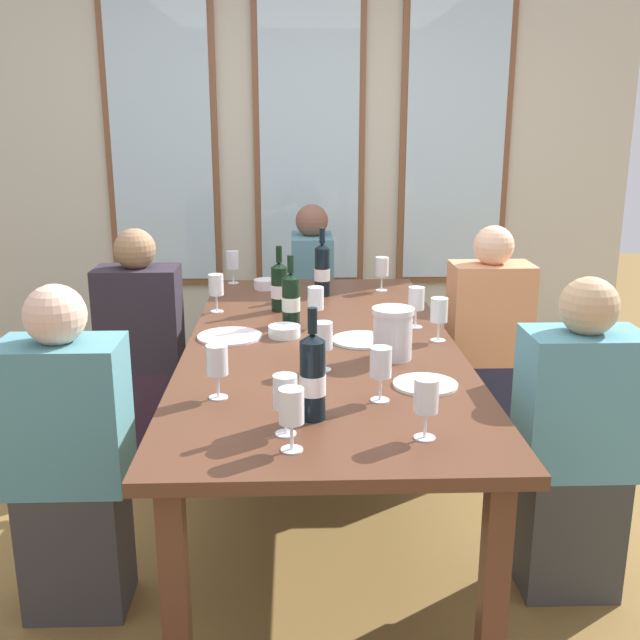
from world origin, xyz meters
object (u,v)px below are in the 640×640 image
object	(u,v)px
dining_table	(321,357)
tasting_bowl_0	(266,284)
wine_bottle_0	(279,286)
wine_glass_3	(382,267)
wine_bottle_3	(313,376)
seated_person_0	(69,462)
wine_bottle_1	(322,270)
wine_glass_1	(381,365)
wine_glass_7	(416,299)
wine_glass_5	(233,262)
wine_glass_10	(426,398)
tasting_bowl_1	(284,331)
seated_person_3	(487,345)
seated_person_1	(575,448)
wine_glass_11	(285,393)
wine_bottle_2	(291,299)
wine_glass_0	(216,287)
white_plate_0	(230,336)
white_plate_1	(362,340)
wine_glass_2	(291,408)
wine_glass_8	(316,300)
wine_glass_9	(323,337)
seated_person_2	(142,351)
seated_person_4	(312,302)
wine_glass_4	(439,312)
wine_glass_6	(217,361)
white_plate_2	(425,384)
metal_pitcher	(393,333)

from	to	relation	value
dining_table	tasting_bowl_0	size ratio (longest dim) A/B	19.50
wine_bottle_0	wine_glass_3	xyz separation A→B (m)	(0.51, 0.38, 0.01)
wine_bottle_3	seated_person_0	distance (m)	0.87
wine_bottle_1	wine_glass_1	bearing A→B (deg)	-84.91
wine_glass_7	wine_glass_5	bearing A→B (deg)	132.97
wine_glass_10	tasting_bowl_1	bearing A→B (deg)	111.68
tasting_bowl_0	seated_person_3	size ratio (longest dim) A/B	0.11
seated_person_1	wine_glass_5	bearing A→B (deg)	127.60
wine_glass_11	wine_bottle_2	bearing A→B (deg)	89.39
wine_bottle_3	seated_person_1	world-z (taller)	seated_person_1
wine_bottle_3	seated_person_3	distance (m)	1.68
dining_table	seated_person_0	size ratio (longest dim) A/B	2.09
tasting_bowl_1	wine_glass_0	distance (m)	0.52
dining_table	white_plate_0	xyz separation A→B (m)	(-0.37, 0.07, 0.07)
white_plate_1	seated_person_0	size ratio (longest dim) A/B	0.22
wine_glass_2	wine_glass_8	world-z (taller)	same
tasting_bowl_0	wine_glass_11	xyz separation A→B (m)	(0.12, -1.83, 0.10)
wine_bottle_3	seated_person_0	world-z (taller)	seated_person_0
wine_glass_1	wine_glass_9	distance (m)	0.34
dining_table	wine_glass_0	size ratio (longest dim) A/B	13.36
wine_bottle_3	wine_glass_11	bearing A→B (deg)	-125.55
wine_bottle_0	seated_person_2	bearing A→B (deg)	173.48
wine_glass_9	seated_person_2	xyz separation A→B (m)	(-0.82, 0.92, -0.34)
white_plate_0	wine_bottle_2	world-z (taller)	wine_bottle_2
wine_glass_5	wine_glass_11	bearing A→B (deg)	-81.39
dining_table	seated_person_4	world-z (taller)	seated_person_4
wine_bottle_0	tasting_bowl_1	size ratio (longest dim) A/B	2.32
wine_glass_5	seated_person_4	size ratio (longest dim) A/B	0.16
wine_glass_9	seated_person_0	size ratio (longest dim) A/B	0.16
wine_glass_4	wine_glass_10	xyz separation A→B (m)	(-0.21, -0.92, 0.00)
wine_bottle_2	wine_glass_6	xyz separation A→B (m)	(-0.23, -0.86, 0.01)
wine_glass_1	wine_glass_3	bearing A→B (deg)	83.24
tasting_bowl_0	white_plate_2	bearing A→B (deg)	-68.38
wine_glass_10	seated_person_4	xyz separation A→B (m)	(-0.25, 2.44, -0.33)
wine_bottle_0	wine_glass_4	xyz separation A→B (m)	(0.64, -0.50, 0.00)
metal_pitcher	wine_bottle_3	size ratio (longest dim) A/B	0.57
wine_glass_5	seated_person_0	xyz separation A→B (m)	(-0.40, -1.69, -0.33)
wine_glass_2	wine_glass_1	bearing A→B (deg)	51.80
wine_glass_4	wine_glass_11	xyz separation A→B (m)	(-0.59, -0.88, 0.00)
wine_bottle_0	wine_glass_3	world-z (taller)	wine_bottle_0
wine_glass_4	wine_glass_6	xyz separation A→B (m)	(-0.81, -0.59, 0.00)
wine_glass_4	seated_person_1	xyz separation A→B (m)	(0.37, -0.55, -0.33)
wine_bottle_3	seated_person_2	size ratio (longest dim) A/B	0.30
seated_person_0	white_plate_2	bearing A→B (deg)	4.32
wine_glass_4	tasting_bowl_0	bearing A→B (deg)	126.98
wine_glass_1	wine_bottle_2	bearing A→B (deg)	107.31
tasting_bowl_1	wine_glass_8	bearing A→B (deg)	45.50
wine_bottle_1	wine_glass_0	world-z (taller)	wine_bottle_1
wine_bottle_1	wine_glass_11	distance (m)	1.68
wine_bottle_3	wine_glass_8	xyz separation A→B (m)	(0.04, 0.98, -0.01)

